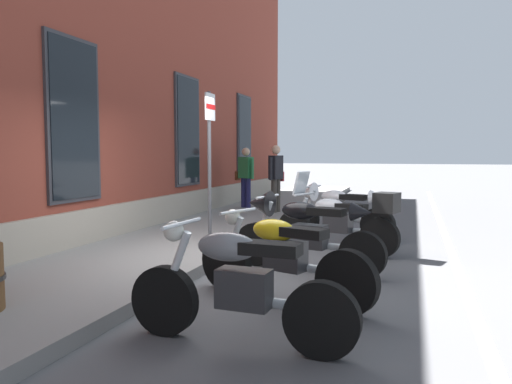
% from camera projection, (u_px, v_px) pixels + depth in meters
% --- Properties ---
extents(ground_plane, '(140.00, 140.00, 0.00)m').
position_uv_depth(ground_plane, '(220.00, 266.00, 6.99)').
color(ground_plane, '#4C4C4F').
extents(sidewalk, '(29.97, 2.42, 0.15)m').
position_uv_depth(sidewalk, '(145.00, 255.00, 7.35)').
color(sidewalk, slate).
rests_on(sidewalk, ground_plane).
extents(lane_stripe, '(29.97, 0.12, 0.01)m').
position_uv_depth(lane_stripe, '(464.00, 283.00, 6.02)').
color(lane_stripe, silver).
rests_on(lane_stripe, ground_plane).
extents(motorcycle_grey_naked, '(0.62, 2.02, 1.01)m').
position_uv_depth(motorcycle_grey_naked, '(236.00, 287.00, 4.05)').
color(motorcycle_grey_naked, black).
rests_on(motorcycle_grey_naked, ground_plane).
extents(motorcycle_yellow_naked, '(0.91, 2.12, 0.95)m').
position_uv_depth(motorcycle_yellow_naked, '(280.00, 257.00, 5.29)').
color(motorcycle_yellow_naked, black).
rests_on(motorcycle_yellow_naked, ground_plane).
extents(motorcycle_black_sport, '(0.73, 2.13, 1.07)m').
position_uv_depth(motorcycle_black_sport, '(300.00, 228.00, 6.63)').
color(motorcycle_black_sport, black).
rests_on(motorcycle_black_sport, ground_plane).
extents(motorcycle_silver_touring, '(0.95, 2.05, 1.29)m').
position_uv_depth(motorcycle_silver_touring, '(342.00, 220.00, 7.84)').
color(motorcycle_silver_touring, black).
rests_on(motorcycle_silver_touring, ground_plane).
extents(motorcycle_white_sport, '(0.86, 2.07, 1.03)m').
position_uv_depth(motorcycle_white_sport, '(335.00, 208.00, 9.19)').
color(motorcycle_white_sport, black).
rests_on(motorcycle_white_sport, ground_plane).
extents(pedestrian_dark_jacket, '(0.66, 0.29, 1.64)m').
position_uv_depth(pedestrian_dark_jacket, '(276.00, 175.00, 12.05)').
color(pedestrian_dark_jacket, '#38332D').
rests_on(pedestrian_dark_jacket, sidewalk).
extents(pedestrian_striped_shirt, '(0.40, 0.62, 1.59)m').
position_uv_depth(pedestrian_striped_shirt, '(246.00, 174.00, 13.05)').
color(pedestrian_striped_shirt, '#1E1E4C').
rests_on(pedestrian_striped_shirt, sidewalk).
extents(parking_sign, '(0.36, 0.07, 2.45)m').
position_uv_depth(parking_sign, '(210.00, 145.00, 8.13)').
color(parking_sign, '#4C4C51').
rests_on(parking_sign, sidewalk).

